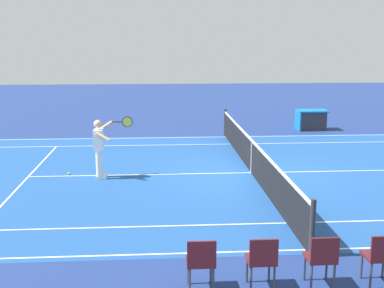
{
  "coord_description": "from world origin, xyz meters",
  "views": [
    {
      "loc": [
        2.71,
        14.03,
        3.83
      ],
      "look_at": [
        1.74,
        0.08,
        0.9
      ],
      "focal_mm": 47.0,
      "sensor_mm": 36.0,
      "label": 1
    }
  ],
  "objects": [
    {
      "name": "court_line_markings",
      "position": [
        0.0,
        0.0,
        0.0
      ],
      "size": [
        23.85,
        11.05,
        0.01
      ],
      "color": "white",
      "rests_on": "ground_plane"
    },
    {
      "name": "ground_plane",
      "position": [
        0.0,
        0.0,
        0.0
      ],
      "size": [
        60.0,
        60.0,
        0.0
      ],
      "primitive_type": "plane",
      "color": "navy"
    },
    {
      "name": "tennis_player_near",
      "position": [
        4.32,
        0.25,
        0.93
      ],
      "size": [
        1.07,
        0.78,
        1.7
      ],
      "color": "white",
      "rests_on": "ground_plane"
    },
    {
      "name": "court_slab",
      "position": [
        0.0,
        0.0,
        0.0
      ],
      "size": [
        24.2,
        11.4,
        0.0
      ],
      "primitive_type": "cube",
      "color": "#1E4C93",
      "rests_on": "ground_plane"
    },
    {
      "name": "tennis_ball",
      "position": [
        5.29,
        -0.16,
        0.03
      ],
      "size": [
        0.07,
        0.07,
        0.07
      ],
      "primitive_type": "sphere",
      "color": "#CCE01E",
      "rests_on": "ground_plane"
    },
    {
      "name": "tennis_net",
      "position": [
        0.0,
        0.0,
        0.49
      ],
      "size": [
        0.1,
        11.7,
        1.08
      ],
      "color": "#2D2D33",
      "rests_on": "ground_plane"
    },
    {
      "name": "spectator_chair_2",
      "position": [
        -0.75,
        6.93,
        0.52
      ],
      "size": [
        0.44,
        0.44,
        0.88
      ],
      "color": "#38383D",
      "rests_on": "ground_plane"
    },
    {
      "name": "spectator_chair_4",
      "position": [
        1.14,
        6.93,
        0.52
      ],
      "size": [
        0.44,
        0.44,
        0.88
      ],
      "color": "#38383D",
      "rests_on": "ground_plane"
    },
    {
      "name": "spectator_chair_3",
      "position": [
        0.2,
        6.93,
        0.52
      ],
      "size": [
        0.44,
        0.44,
        0.88
      ],
      "color": "#38383D",
      "rests_on": "ground_plane"
    },
    {
      "name": "equipment_cart_tarped",
      "position": [
        -3.86,
        -6.89,
        0.44
      ],
      "size": [
        1.25,
        0.84,
        0.85
      ],
      "color": "#2D2D33",
      "rests_on": "ground_plane"
    },
    {
      "name": "spectator_chair_5",
      "position": [
        2.08,
        6.93,
        0.52
      ],
      "size": [
        0.44,
        0.44,
        0.88
      ],
      "color": "#38383D",
      "rests_on": "ground_plane"
    }
  ]
}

